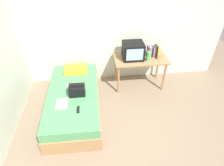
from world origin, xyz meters
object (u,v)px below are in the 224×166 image
object	(u,v)px
water_bottle	(148,56)
book_row	(153,51)
handbag	(77,90)
tv	(133,51)
pillow	(76,69)
remote_dark	(78,109)
magazine	(62,104)
bed	(74,102)
picture_frame	(160,57)
remote_silver	(68,86)
desk	(140,62)

from	to	relation	value
water_bottle	book_row	bearing A→B (deg)	49.77
handbag	water_bottle	bearing A→B (deg)	23.25
tv	book_row	bearing A→B (deg)	7.50
book_row	pillow	size ratio (longest dim) A/B	0.51
book_row	remote_dark	world-z (taller)	book_row
magazine	remote_dark	xyz separation A→B (m)	(0.30, -0.18, 0.01)
bed	remote_dark	world-z (taller)	remote_dark
picture_frame	remote_silver	world-z (taller)	picture_frame
water_bottle	remote_silver	world-z (taller)	water_bottle
bed	tv	bearing A→B (deg)	28.94
tv	handbag	distance (m)	1.47
remote_silver	desk	bearing A→B (deg)	18.47
tv	handbag	size ratio (longest dim) A/B	1.47
pillow	desk	bearing A→B (deg)	-0.69
book_row	handbag	bearing A→B (deg)	-153.18
bed	handbag	bearing A→B (deg)	-34.07
desk	remote_silver	distance (m)	1.68
book_row	remote_silver	bearing A→B (deg)	-162.21
desk	book_row	xyz separation A→B (m)	(0.29, 0.07, 0.21)
handbag	magazine	distance (m)	0.37
pillow	remote_silver	world-z (taller)	pillow
desk	remote_dark	distance (m)	1.81
desk	handbag	world-z (taller)	desk
remote_silver	picture_frame	bearing A→B (deg)	12.29
desk	pillow	size ratio (longest dim) A/B	2.36
handbag	magazine	size ratio (longest dim) A/B	1.03
handbag	book_row	bearing A→B (deg)	26.82
magazine	remote_silver	size ratio (longest dim) A/B	2.01
desk	pillow	world-z (taller)	desk
picture_frame	remote_dark	bearing A→B (deg)	-148.09
picture_frame	remote_dark	distance (m)	2.09
remote_dark	handbag	bearing A→B (deg)	93.63
bed	handbag	size ratio (longest dim) A/B	6.67
desk	pillow	xyz separation A→B (m)	(-1.45, 0.02, -0.12)
magazine	remote_dark	distance (m)	0.35
pillow	remote_dark	bearing A→B (deg)	-85.61
tv	handbag	bearing A→B (deg)	-146.88
picture_frame	handbag	size ratio (longest dim) A/B	0.42
book_row	remote_dark	bearing A→B (deg)	-142.50
bed	pillow	bearing A→B (deg)	87.57
desk	tv	size ratio (longest dim) A/B	2.64
pillow	remote_silver	distance (m)	0.56
desk	pillow	distance (m)	1.45
remote_dark	magazine	bearing A→B (deg)	148.53
tv	water_bottle	bearing A→B (deg)	-24.43
water_bottle	picture_frame	distance (m)	0.29
remote_dark	remote_silver	xyz separation A→B (m)	(-0.23, 0.66, 0.00)
handbag	remote_dark	xyz separation A→B (m)	(0.03, -0.42, -0.09)
picture_frame	remote_silver	size ratio (longest dim) A/B	0.87
desk	picture_frame	size ratio (longest dim) A/B	9.29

